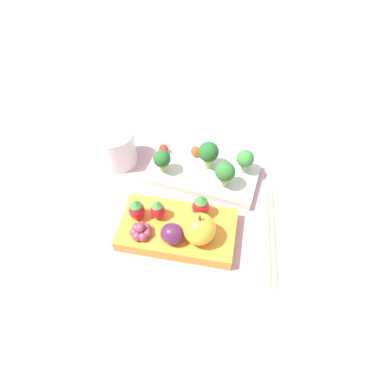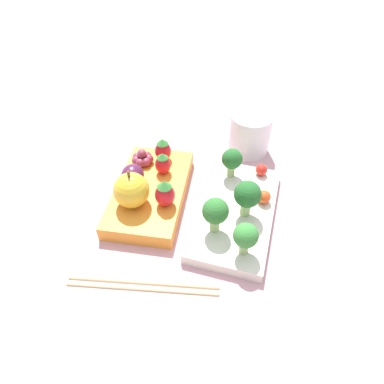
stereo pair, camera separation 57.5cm
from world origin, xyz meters
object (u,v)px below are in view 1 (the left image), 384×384
Objects in this scene: cherry_tomato_0 at (195,151)px; drinking_cup at (117,148)px; strawberry_2 at (137,210)px; plum at (170,233)px; bento_box_fruit at (180,230)px; strawberry_0 at (201,206)px; bento_box_savoury at (203,174)px; broccoli_floret_1 at (245,159)px; chopsticks_pair at (271,233)px; broccoli_floret_2 at (162,159)px; strawberry_1 at (158,210)px; grape_cluster at (141,231)px; apple at (199,229)px; broccoli_floret_0 at (225,172)px; cherry_tomato_1 at (164,149)px; broccoli_floret_3 at (208,153)px.

cherry_tomato_0 is 0.17m from drinking_cup.
strawberry_2 is 0.08m from plum.
cherry_tomato_0 reaches higher than bento_box_fruit.
plum is at bearing -107.05° from bento_box_fruit.
strawberry_2 is at bearing -161.17° from strawberry_0.
strawberry_2 is at bearing -119.84° from bento_box_savoury.
broccoli_floret_1 reaches higher than chopsticks_pair.
broccoli_floret_2 is at bearing -164.09° from bento_box_savoury.
cherry_tomato_0 is at bearing 108.36° from strawberry_0.
drinking_cup is at bearing 135.74° from strawberry_1.
strawberry_2 is 0.04m from grape_cluster.
strawberry_1 is at bearing 16.87° from strawberry_2.
plum is 0.25m from drinking_cup.
apple is at bearing -16.21° from strawberry_1.
bento_box_savoury is 5.57× the size of strawberry_1.
broccoli_floret_1 is at bearing -9.85° from cherry_tomato_0.
bento_box_fruit is at bearing 72.95° from plum.
bento_box_savoury is 0.15m from strawberry_1.
apple reaches higher than broccoli_floret_1.
strawberry_2 reaches higher than strawberry_1.
plum is (-0.10, -0.20, -0.01)m from broccoli_floret_1.
broccoli_floret_1 is 0.27m from drinking_cup.
bento_box_savoury is at bearing 69.97° from grape_cluster.
bento_box_fruit reaches higher than chopsticks_pair.
bento_box_fruit is 0.06m from strawberry_1.
bento_box_savoury is 0.05m from cherry_tomato_0.
broccoli_floret_1 is (0.03, 0.05, -0.00)m from broccoli_floret_0.
plum is (0.04, -0.04, -0.00)m from strawberry_1.
strawberry_2 is (-0.17, -0.17, -0.00)m from broccoli_floret_1.
bento_box_fruit is at bearing -83.66° from cherry_tomato_0.
broccoli_floret_1 is 0.14m from strawberry_0.
plum is (0.08, -0.21, 0.02)m from cherry_tomato_1.
apple is at bearing 11.22° from grape_cluster.
strawberry_1 is at bearing -74.99° from cherry_tomato_1.
apple is 0.09m from strawberry_1.
broccoli_floret_0 and drinking_cup have the same top height.
grape_cluster is (-0.05, -0.00, -0.01)m from plum.
broccoli_floret_3 is at bearing 98.67° from apple.
strawberry_1 is (-0.04, 0.01, 0.03)m from bento_box_fruit.
broccoli_floret_3 is (-0.04, 0.04, 0.00)m from broccoli_floret_0.
bento_box_savoury is at bearing 151.97° from broccoli_floret_0.
bento_box_savoury is 3.62× the size of broccoli_floret_3.
broccoli_floret_3 reaches higher than bento_box_fruit.
bento_box_fruit is 0.07m from grape_cluster.
cherry_tomato_0 is 0.10× the size of chopsticks_pair.
chopsticks_pair is at bearing 9.06° from strawberry_1.
strawberry_1 is (-0.10, -0.11, -0.01)m from broccoli_floret_0.
cherry_tomato_0 is 0.16m from strawberry_0.
drinking_cup is at bearing -174.73° from broccoli_floret_1.
cherry_tomato_1 is at bearing 152.02° from chopsticks_pair.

